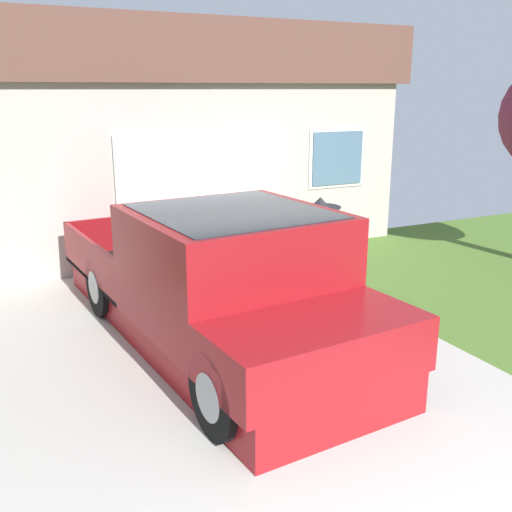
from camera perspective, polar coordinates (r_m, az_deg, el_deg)
pickup_truck at (r=6.82m, az=-3.04°, el=-3.04°), size 2.52×5.66×1.69m
person_with_hat at (r=7.54m, az=6.07°, el=0.59°), size 0.51×0.51×1.66m
handbag at (r=7.64m, az=6.37°, el=-5.88°), size 0.33×0.17×0.43m
house_with_garage at (r=13.21m, az=-16.65°, el=11.36°), size 11.38×7.22×4.09m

